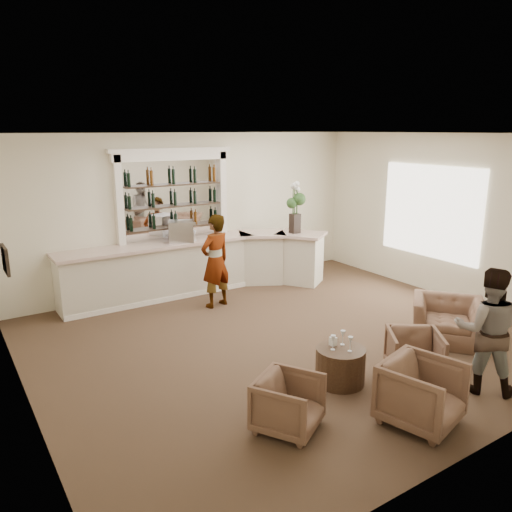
{
  "coord_description": "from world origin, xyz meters",
  "views": [
    {
      "loc": [
        -4.69,
        -6.12,
        3.37
      ],
      "look_at": [
        -0.11,
        0.9,
        1.23
      ],
      "focal_mm": 35.0,
      "sensor_mm": 36.0,
      "label": 1
    }
  ],
  "objects_px": {
    "armchair_left": "(288,404)",
    "espresso_machine": "(181,231)",
    "armchair_center": "(421,393)",
    "bar_counter": "(199,266)",
    "flower_vase": "(295,204)",
    "sommelier": "(215,261)",
    "cocktail_table": "(340,366)",
    "guest": "(487,330)",
    "armchair_far": "(447,320)",
    "armchair_right": "(414,354)"
  },
  "relations": [
    {
      "from": "armchair_left",
      "to": "espresso_machine",
      "type": "bearing_deg",
      "value": 47.66
    },
    {
      "from": "armchair_center",
      "to": "bar_counter",
      "type": "bearing_deg",
      "value": 74.53
    },
    {
      "from": "bar_counter",
      "to": "flower_vase",
      "type": "xyz_separation_m",
      "value": [
        2.1,
        -0.54,
        1.2
      ]
    },
    {
      "from": "sommelier",
      "to": "armchair_left",
      "type": "xyz_separation_m",
      "value": [
        -1.3,
        -4.1,
        -0.59
      ]
    },
    {
      "from": "sommelier",
      "to": "espresso_machine",
      "type": "xyz_separation_m",
      "value": [
        -0.26,
        0.96,
        0.45
      ]
    },
    {
      "from": "cocktail_table",
      "to": "armchair_left",
      "type": "height_order",
      "value": "armchair_left"
    },
    {
      "from": "sommelier",
      "to": "armchair_center",
      "type": "height_order",
      "value": "sommelier"
    },
    {
      "from": "guest",
      "to": "armchair_center",
      "type": "relative_size",
      "value": 1.99
    },
    {
      "from": "sommelier",
      "to": "guest",
      "type": "relative_size",
      "value": 1.08
    },
    {
      "from": "armchair_center",
      "to": "armchair_far",
      "type": "height_order",
      "value": "armchair_center"
    },
    {
      "from": "bar_counter",
      "to": "armchair_right",
      "type": "distance_m",
      "value": 5.04
    },
    {
      "from": "bar_counter",
      "to": "cocktail_table",
      "type": "relative_size",
      "value": 8.52
    },
    {
      "from": "armchair_far",
      "to": "espresso_machine",
      "type": "xyz_separation_m",
      "value": [
        -2.61,
        4.47,
        1.0
      ]
    },
    {
      "from": "armchair_left",
      "to": "flower_vase",
      "type": "relative_size",
      "value": 0.63
    },
    {
      "from": "cocktail_table",
      "to": "flower_vase",
      "type": "distance_m",
      "value": 4.87
    },
    {
      "from": "espresso_machine",
      "to": "sommelier",
      "type": "bearing_deg",
      "value": -51.15
    },
    {
      "from": "cocktail_table",
      "to": "sommelier",
      "type": "height_order",
      "value": "sommelier"
    },
    {
      "from": "cocktail_table",
      "to": "armchair_left",
      "type": "bearing_deg",
      "value": -158.4
    },
    {
      "from": "cocktail_table",
      "to": "flower_vase",
      "type": "relative_size",
      "value": 0.59
    },
    {
      "from": "armchair_far",
      "to": "sommelier",
      "type": "bearing_deg",
      "value": 175.32
    },
    {
      "from": "sommelier",
      "to": "armchair_center",
      "type": "relative_size",
      "value": 2.14
    },
    {
      "from": "cocktail_table",
      "to": "espresso_machine",
      "type": "height_order",
      "value": "espresso_machine"
    },
    {
      "from": "cocktail_table",
      "to": "sommelier",
      "type": "xyz_separation_m",
      "value": [
        0.06,
        3.61,
        0.66
      ]
    },
    {
      "from": "espresso_machine",
      "to": "flower_vase",
      "type": "height_order",
      "value": "flower_vase"
    },
    {
      "from": "guest",
      "to": "armchair_left",
      "type": "xyz_separation_m",
      "value": [
        -2.69,
        0.67,
        -0.52
      ]
    },
    {
      "from": "bar_counter",
      "to": "guest",
      "type": "bearing_deg",
      "value": -77.5
    },
    {
      "from": "armchair_right",
      "to": "espresso_machine",
      "type": "height_order",
      "value": "espresso_machine"
    },
    {
      "from": "bar_counter",
      "to": "armchair_left",
      "type": "height_order",
      "value": "bar_counter"
    },
    {
      "from": "armchair_right",
      "to": "armchair_left",
      "type": "bearing_deg",
      "value": -141.47
    },
    {
      "from": "espresso_machine",
      "to": "armchair_far",
      "type": "bearing_deg",
      "value": -35.76
    },
    {
      "from": "sommelier",
      "to": "armchair_left",
      "type": "height_order",
      "value": "sommelier"
    },
    {
      "from": "cocktail_table",
      "to": "armchair_far",
      "type": "bearing_deg",
      "value": 2.35
    },
    {
      "from": "armchair_center",
      "to": "armchair_far",
      "type": "bearing_deg",
      "value": 15.49
    },
    {
      "from": "armchair_left",
      "to": "espresso_machine",
      "type": "relative_size",
      "value": 1.45
    },
    {
      "from": "espresso_machine",
      "to": "guest",
      "type": "bearing_deg",
      "value": -49.95
    },
    {
      "from": "sommelier",
      "to": "armchair_center",
      "type": "distance_m",
      "value": 4.88
    },
    {
      "from": "guest",
      "to": "flower_vase",
      "type": "xyz_separation_m",
      "value": [
        0.83,
        5.18,
        0.94
      ]
    },
    {
      "from": "sommelier",
      "to": "armchair_right",
      "type": "distance_m",
      "value": 4.17
    },
    {
      "from": "guest",
      "to": "espresso_machine",
      "type": "xyz_separation_m",
      "value": [
        -1.65,
        5.74,
        0.51
      ]
    },
    {
      "from": "armchair_left",
      "to": "bar_counter",
      "type": "bearing_deg",
      "value": 43.55
    },
    {
      "from": "bar_counter",
      "to": "armchair_right",
      "type": "height_order",
      "value": "bar_counter"
    },
    {
      "from": "armchair_left",
      "to": "cocktail_table",
      "type": "bearing_deg",
      "value": -9.07
    },
    {
      "from": "sommelier",
      "to": "armchair_left",
      "type": "relative_size",
      "value": 2.56
    },
    {
      "from": "armchair_left",
      "to": "armchair_right",
      "type": "distance_m",
      "value": 2.25
    },
    {
      "from": "cocktail_table",
      "to": "armchair_center",
      "type": "relative_size",
      "value": 0.79
    },
    {
      "from": "cocktail_table",
      "to": "armchair_right",
      "type": "distance_m",
      "value": 1.08
    },
    {
      "from": "bar_counter",
      "to": "armchair_far",
      "type": "distance_m",
      "value": 4.99
    },
    {
      "from": "flower_vase",
      "to": "armchair_far",
      "type": "bearing_deg",
      "value": -88.12
    },
    {
      "from": "bar_counter",
      "to": "armchair_center",
      "type": "relative_size",
      "value": 6.75
    },
    {
      "from": "cocktail_table",
      "to": "armchair_left",
      "type": "xyz_separation_m",
      "value": [
        -1.24,
        -0.49,
        0.07
      ]
    }
  ]
}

